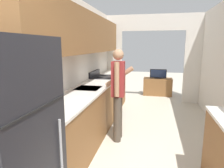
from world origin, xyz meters
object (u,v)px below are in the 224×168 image
object	(u,v)px
person	(118,93)
tv_cabinet	(158,87)
range_oven	(106,95)
television	(158,74)
refrigerator	(1,153)

from	to	relation	value
person	tv_cabinet	distance (m)	3.55
range_oven	tv_cabinet	bearing A→B (deg)	60.14
tv_cabinet	television	xyz separation A→B (m)	(-0.00, -0.04, 0.43)
refrigerator	tv_cabinet	xyz separation A→B (m)	(1.20, 5.54, -0.57)
tv_cabinet	range_oven	bearing A→B (deg)	-119.86
range_oven	tv_cabinet	world-z (taller)	range_oven
range_oven	refrigerator	bearing A→B (deg)	-89.38
refrigerator	range_oven	xyz separation A→B (m)	(-0.04, 3.39, -0.39)
television	tv_cabinet	bearing A→B (deg)	90.00
person	television	distance (m)	3.47
television	person	bearing A→B (deg)	-101.73
person	tv_cabinet	bearing A→B (deg)	-13.64
television	refrigerator	bearing A→B (deg)	-102.28
range_oven	television	distance (m)	2.46
refrigerator	person	world-z (taller)	refrigerator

